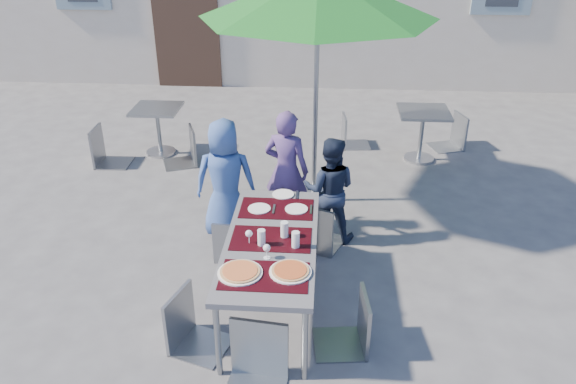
# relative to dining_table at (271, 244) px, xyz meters

# --- Properties ---
(ground) EXTENTS (90.00, 90.00, 0.00)m
(ground) POSITION_rel_dining_table_xyz_m (-0.36, -0.50, -0.70)
(ground) COLOR #464648
(ground) RESTS_ON ground
(dining_table) EXTENTS (0.80, 1.85, 0.76)m
(dining_table) POSITION_rel_dining_table_xyz_m (0.00, 0.00, 0.00)
(dining_table) COLOR #424146
(dining_table) RESTS_ON ground
(pizza_near_left) EXTENTS (0.36, 0.36, 0.03)m
(pizza_near_left) POSITION_rel_dining_table_xyz_m (-0.20, -0.53, 0.07)
(pizza_near_left) COLOR white
(pizza_near_left) RESTS_ON dining_table
(pizza_near_right) EXTENTS (0.34, 0.34, 0.03)m
(pizza_near_right) POSITION_rel_dining_table_xyz_m (0.20, -0.49, 0.07)
(pizza_near_right) COLOR white
(pizza_near_right) RESTS_ON dining_table
(glassware) EXTENTS (0.47, 0.41, 0.15)m
(glassware) POSITION_rel_dining_table_xyz_m (0.05, -0.08, 0.13)
(glassware) COLOR silver
(glassware) RESTS_ON dining_table
(place_settings) EXTENTS (0.62, 0.53, 0.01)m
(place_settings) POSITION_rel_dining_table_xyz_m (0.03, 0.64, 0.06)
(place_settings) COLOR white
(place_settings) RESTS_ON dining_table
(child_0) EXTENTS (0.71, 0.50, 1.37)m
(child_0) POSITION_rel_dining_table_xyz_m (-0.63, 1.29, -0.01)
(child_0) COLOR #375598
(child_0) RESTS_ON ground
(child_1) EXTENTS (0.58, 0.46, 1.41)m
(child_1) POSITION_rel_dining_table_xyz_m (0.02, 1.52, 0.01)
(child_1) COLOR #523975
(child_1) RESTS_ON ground
(child_2) EXTENTS (0.62, 0.39, 1.21)m
(child_2) POSITION_rel_dining_table_xyz_m (0.51, 1.28, -0.09)
(child_2) COLOR #182035
(child_2) RESTS_ON ground
(chair_0) EXTENTS (0.43, 0.43, 0.91)m
(chair_0) POSITION_rel_dining_table_xyz_m (-0.47, 0.76, -0.16)
(chair_0) COLOR gray
(chair_0) RESTS_ON ground
(chair_1) EXTENTS (0.48, 0.49, 0.94)m
(chair_1) POSITION_rel_dining_table_xyz_m (-0.02, 1.11, -0.15)
(chair_1) COLOR #92999D
(chair_1) RESTS_ON ground
(chair_2) EXTENTS (0.61, 0.62, 1.05)m
(chair_2) POSITION_rel_dining_table_xyz_m (0.39, 1.04, -0.07)
(chair_2) COLOR gray
(chair_2) RESTS_ON ground
(chair_3) EXTENTS (0.55, 0.54, 0.97)m
(chair_3) POSITION_rel_dining_table_xyz_m (-0.64, -0.54, -0.13)
(chair_3) COLOR gray
(chair_3) RESTS_ON ground
(chair_4) EXTENTS (0.48, 0.47, 0.96)m
(chair_4) POSITION_rel_dining_table_xyz_m (0.72, -0.46, -0.13)
(chair_4) COLOR gray
(chair_4) RESTS_ON ground
(chair_5) EXTENTS (0.52, 0.52, 1.05)m
(chair_5) POSITION_rel_dining_table_xyz_m (-0.03, -0.96, -0.08)
(chair_5) COLOR gray
(chair_5) RESTS_ON ground
(cafe_table_0) EXTENTS (0.67, 0.67, 0.72)m
(cafe_table_0) POSITION_rel_dining_table_xyz_m (-2.03, 3.49, -0.21)
(cafe_table_0) COLOR #B9BBC1
(cafe_table_0) RESTS_ON ground
(bg_chair_l_0) EXTENTS (0.48, 0.47, 1.04)m
(bg_chair_l_0) POSITION_rel_dining_table_xyz_m (-2.71, 3.07, -0.08)
(bg_chair_l_0) COLOR gray
(bg_chair_l_0) RESTS_ON ground
(bg_chair_r_0) EXTENTS (0.58, 0.57, 1.00)m
(bg_chair_r_0) POSITION_rel_dining_table_xyz_m (-1.55, 3.17, -0.11)
(bg_chair_r_0) COLOR gray
(bg_chair_r_0) RESTS_ON ground
(cafe_table_1) EXTENTS (0.71, 0.71, 0.76)m
(cafe_table_1) POSITION_rel_dining_table_xyz_m (1.83, 3.52, -0.17)
(cafe_table_1) COLOR #B9BBC1
(cafe_table_1) RESTS_ON ground
(bg_chair_l_1) EXTENTS (0.46, 0.45, 0.93)m
(bg_chair_l_1) POSITION_rel_dining_table_xyz_m (0.83, 4.00, -0.15)
(bg_chair_l_1) COLOR #90959B
(bg_chair_l_1) RESTS_ON ground
(bg_chair_r_1) EXTENTS (0.55, 0.54, 0.99)m
(bg_chair_r_1) POSITION_rel_dining_table_xyz_m (2.40, 4.05, -0.12)
(bg_chair_r_1) COLOR #91979D
(bg_chair_r_1) RESTS_ON ground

